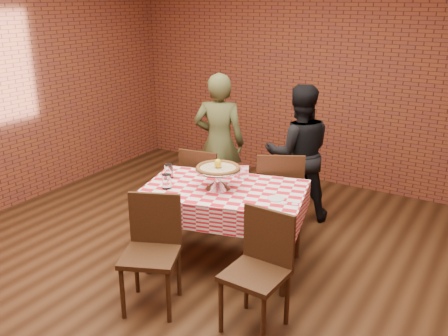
{
  "coord_description": "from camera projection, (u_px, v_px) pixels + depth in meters",
  "views": [
    {
      "loc": [
        2.14,
        -2.94,
        2.34
      ],
      "look_at": [
        0.03,
        0.52,
        0.91
      ],
      "focal_mm": 39.44,
      "sensor_mm": 36.0,
      "label": 1
    }
  ],
  "objects": [
    {
      "name": "chair_near_left",
      "position": [
        150.0,
        256.0,
        3.78
      ],
      "size": [
        0.55,
        0.55,
        0.9
      ],
      "primitive_type": null,
      "rotation": [
        0.0,
        0.0,
        0.42
      ],
      "color": "#3D2313",
      "rests_on": "ground"
    },
    {
      "name": "diner_olive",
      "position": [
        219.0,
        143.0,
        5.5
      ],
      "size": [
        0.67,
        0.56,
        1.57
      ],
      "primitive_type": "imported",
      "rotation": [
        0.0,
        0.0,
        3.51
      ],
      "color": "#4B4F2B",
      "rests_on": "ground"
    },
    {
      "name": "sweetener_packet_b",
      "position": [
        295.0,
        204.0,
        3.94
      ],
      "size": [
        0.06,
        0.04,
        0.0
      ],
      "primitive_type": "cube",
      "rotation": [
        0.0,
        0.0,
        0.19
      ],
      "color": "white",
      "rests_on": "tablecloth"
    },
    {
      "name": "water_glass_right",
      "position": [
        169.0,
        171.0,
        4.5
      ],
      "size": [
        0.1,
        0.1,
        0.13
      ],
      "primitive_type": "cylinder",
      "rotation": [
        0.0,
        0.0,
        0.25
      ],
      "color": "white",
      "rests_on": "tablecloth"
    },
    {
      "name": "chair_far_left",
      "position": [
        206.0,
        187.0,
        5.16
      ],
      "size": [
        0.47,
        0.47,
        0.89
      ],
      "primitive_type": null,
      "rotation": [
        0.0,
        0.0,
        3.3
      ],
      "color": "#3D2313",
      "rests_on": "ground"
    },
    {
      "name": "pizza",
      "position": [
        218.0,
        168.0,
        4.22
      ],
      "size": [
        0.42,
        0.42,
        0.03
      ],
      "primitive_type": "cylinder",
      "rotation": [
        0.0,
        0.0,
        0.12
      ],
      "color": "#CDBB8B",
      "rests_on": "pizza_stand"
    },
    {
      "name": "back_wall",
      "position": [
        326.0,
        71.0,
        6.13
      ],
      "size": [
        5.5,
        0.0,
        5.5
      ],
      "primitive_type": "plane",
      "rotation": [
        1.57,
        0.0,
        0.0
      ],
      "color": "brown",
      "rests_on": "ground"
    },
    {
      "name": "diner_black",
      "position": [
        298.0,
        153.0,
        5.27
      ],
      "size": [
        0.91,
        0.86,
        1.49
      ],
      "primitive_type": "imported",
      "rotation": [
        0.0,
        0.0,
        3.71
      ],
      "color": "black",
      "rests_on": "ground"
    },
    {
      "name": "condiment_caddy",
      "position": [
        243.0,
        171.0,
        4.48
      ],
      "size": [
        0.13,
        0.12,
        0.14
      ],
      "primitive_type": "cube",
      "rotation": [
        0.0,
        0.0,
        0.62
      ],
      "color": "silver",
      "rests_on": "tablecloth"
    },
    {
      "name": "sweetener_packet_a",
      "position": [
        284.0,
        203.0,
        3.97
      ],
      "size": [
        0.05,
        0.04,
        0.0
      ],
      "primitive_type": "cube",
      "rotation": [
        0.0,
        0.0,
        0.16
      ],
      "color": "white",
      "rests_on": "tablecloth"
    },
    {
      "name": "side_plate",
      "position": [
        276.0,
        199.0,
        4.04
      ],
      "size": [
        0.17,
        0.17,
        0.01
      ],
      "primitive_type": "cylinder",
      "rotation": [
        0.0,
        0.0,
        0.25
      ],
      "color": "white",
      "rests_on": "tablecloth"
    },
    {
      "name": "tablecloth",
      "position": [
        224.0,
        200.0,
        4.32
      ],
      "size": [
        1.58,
        1.18,
        0.24
      ],
      "primitive_type": null,
      "rotation": [
        0.0,
        0.0,
        0.25
      ],
      "color": "red",
      "rests_on": "table"
    },
    {
      "name": "chair_far_right",
      "position": [
        278.0,
        194.0,
        4.92
      ],
      "size": [
        0.61,
        0.61,
        0.93
      ],
      "primitive_type": null,
      "rotation": [
        0.0,
        0.0,
        3.65
      ],
      "color": "#3D2313",
      "rests_on": "ground"
    },
    {
      "name": "pizza_stand",
      "position": [
        218.0,
        179.0,
        4.25
      ],
      "size": [
        0.44,
        0.44,
        0.18
      ],
      "primitive_type": null,
      "rotation": [
        0.0,
        0.0,
        0.12
      ],
      "color": "silver",
      "rests_on": "tablecloth"
    },
    {
      "name": "chair_near_right",
      "position": [
        255.0,
        275.0,
        3.52
      ],
      "size": [
        0.43,
        0.43,
        0.89
      ],
      "primitive_type": null,
      "rotation": [
        0.0,
        0.0,
        -0.05
      ],
      "color": "#3D2313",
      "rests_on": "ground"
    },
    {
      "name": "lemon",
      "position": [
        218.0,
        163.0,
        4.2
      ],
      "size": [
        0.07,
        0.07,
        0.08
      ],
      "primitive_type": "ellipsoid",
      "rotation": [
        0.0,
        0.0,
        0.12
      ],
      "color": "yellow",
      "rests_on": "pizza"
    },
    {
      "name": "water_glass_left",
      "position": [
        167.0,
        182.0,
        4.25
      ],
      "size": [
        0.1,
        0.1,
        0.13
      ],
      "primitive_type": "cylinder",
      "rotation": [
        0.0,
        0.0,
        0.25
      ],
      "color": "white",
      "rests_on": "tablecloth"
    },
    {
      "name": "ground",
      "position": [
        189.0,
        286.0,
        4.2
      ],
      "size": [
        6.0,
        6.0,
        0.0
      ],
      "primitive_type": "plane",
      "color": "black",
      "rests_on": "ground"
    },
    {
      "name": "table",
      "position": [
        224.0,
        228.0,
        4.41
      ],
      "size": [
        1.53,
        1.14,
        0.75
      ],
      "primitive_type": "cube",
      "rotation": [
        0.0,
        0.0,
        0.25
      ],
      "color": "#3D2313",
      "rests_on": "ground"
    }
  ]
}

